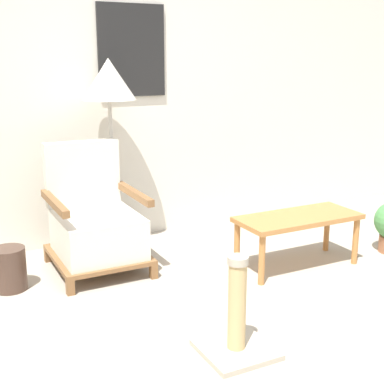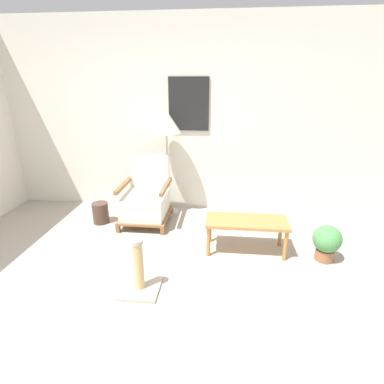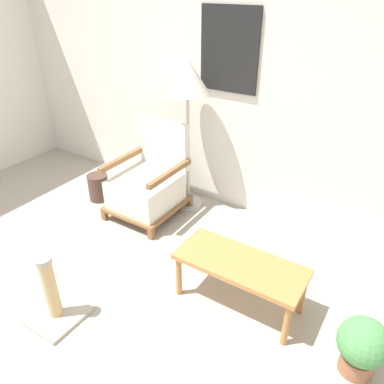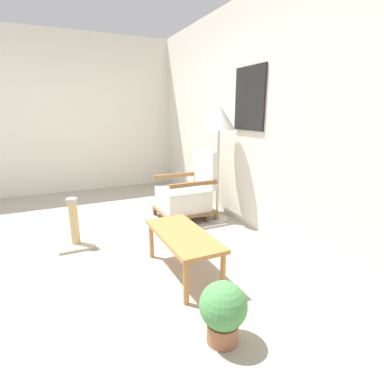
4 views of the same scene
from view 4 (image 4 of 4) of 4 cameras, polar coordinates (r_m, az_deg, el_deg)
name	(u,v)px [view 4 (image 4 of 4)]	position (r m, az deg, el deg)	size (l,w,h in m)	color
ground_plane	(46,256)	(3.42, -26.06, -10.86)	(14.00, 14.00, 0.00)	#A89E8E
wall_back	(247,116)	(3.81, 10.34, 14.03)	(8.00, 0.09, 2.70)	silver
wall_left	(68,115)	(5.73, -22.57, 13.43)	(0.06, 8.00, 2.70)	silver
armchair	(187,195)	(4.02, -1.00, -0.51)	(0.64, 0.70, 0.90)	brown
floor_lamp	(219,123)	(3.81, 5.18, 13.00)	(0.41, 0.41, 1.49)	#B7B2A8
coffee_table	(183,239)	(2.64, -1.73, -8.86)	(0.92, 0.40, 0.39)	#B2753D
vase	(164,197)	(4.60, -5.34, -0.91)	(0.22, 0.22, 0.29)	#473328
potted_plant	(223,310)	(1.99, 5.94, -21.42)	(0.30, 0.30, 0.41)	#935B3D
scratching_post	(75,232)	(3.47, -21.37, -7.06)	(0.36, 0.36, 0.53)	#B2A893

